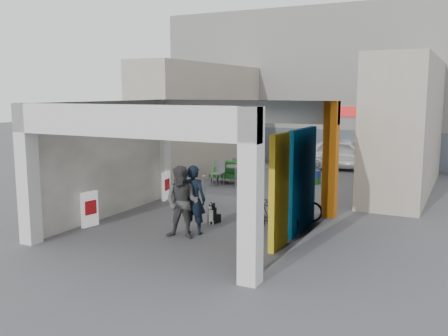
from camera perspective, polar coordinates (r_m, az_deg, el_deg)
The scene contains 21 objects.
ground at distance 14.86m, azimuth -1.47°, elevation -5.98°, with size 90.00×90.00×0.00m, color #505054.
arcade_canopy at distance 13.48m, azimuth -1.12°, elevation 2.45°, with size 6.40×6.45×6.40m.
far_building at distance 27.52m, azimuth 12.49°, elevation 8.99°, with size 18.00×4.08×8.00m.
plaza_bldg_left at distance 23.15m, azimuth -2.61°, elevation 5.57°, with size 2.00×9.00×5.00m, color #B1A593.
plaza_bldg_right at distance 20.35m, azimuth 20.19°, elevation 4.61°, with size 2.00×9.00×5.00m, color #B1A593.
bollard_left at distance 17.44m, azimuth -2.28°, elevation -2.32°, with size 0.09×0.09×0.87m, color #979BA0.
bollard_center at distance 17.02m, azimuth 2.29°, elevation -2.45°, with size 0.09×0.09×0.95m, color #979BA0.
bollard_right at distance 16.24m, azimuth 6.97°, elevation -3.12°, with size 0.09×0.09×0.91m, color #979BA0.
advert_board_near at distance 14.58m, azimuth -15.10°, elevation -4.53°, with size 0.19×0.56×1.00m.
advert_board_far at distance 17.63m, azimuth -6.63°, elevation -2.01°, with size 0.17×0.56×1.00m.
cafe_set at distance 20.42m, azimuth 1.36°, elevation -0.91°, with size 1.65×1.33×1.00m.
produce_stand at distance 20.85m, azimuth 0.27°, elevation -0.72°, with size 1.33×0.72×0.88m.
crate_stack at distance 20.89m, azimuth 10.26°, elevation -1.04°, with size 0.48×0.40×0.56m.
border_collie at distance 14.46m, azimuth -1.25°, elevation -5.35°, with size 0.24×0.47×0.65m.
man_with_dog at distance 13.29m, azimuth -3.54°, elevation -3.64°, with size 0.68×0.45×1.86m, color black.
man_back_turned at distance 12.93m, azimuth -4.81°, elevation -3.94°, with size 0.92×0.72×1.89m, color #444346.
man_elderly at distance 15.55m, azimuth 8.42°, elevation -2.31°, with size 0.80×0.52×1.64m, color #5378A1.
man_crates at distance 22.38m, azimuth 6.73°, elevation 1.04°, with size 0.94×0.39×1.60m, color black.
bicycle_front at distance 14.79m, azimuth 7.73°, elevation -4.24°, with size 0.63×1.81×0.95m, color black.
bicycle_rear at distance 13.53m, azimuth 5.45°, elevation -5.49°, with size 0.43×1.53×0.92m, color black.
white_van at distance 24.96m, azimuth 13.56°, elevation 1.54°, with size 1.78×4.42×1.51m, color silver.
Camera 1 is at (6.76, -12.68, 3.78)m, focal length 40.00 mm.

